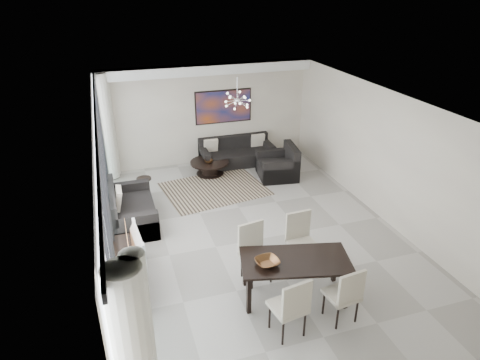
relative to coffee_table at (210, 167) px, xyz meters
name	(u,v)px	position (x,y,z in m)	size (l,w,h in m)	color
room_shell	(282,174)	(0.65, -3.56, 1.24)	(6.00, 9.00, 2.90)	#A8A39B
window_wall	(112,197)	(-2.67, -3.56, 1.25)	(0.37, 8.95, 2.90)	white
soffit	(207,70)	(0.19, 0.74, 2.56)	(5.98, 0.40, 0.26)	white
painting	(223,107)	(0.69, 0.91, 1.44)	(1.68, 0.04, 0.98)	#A14316
chandelier	(237,100)	(0.49, -1.06, 2.14)	(0.66, 0.66, 0.71)	silver
rug	(215,189)	(-0.12, -0.96, -0.21)	(2.54, 1.95, 0.01)	black
coffee_table	(210,167)	(0.00, 0.00, 0.00)	(1.09, 1.09, 0.38)	black
bowl_coffee	(209,161)	(-0.04, -0.05, 0.20)	(0.24, 0.24, 0.08)	brown
sofa_main	(236,155)	(0.95, 0.51, 0.05)	(2.14, 0.88, 0.78)	black
loveseat	(129,212)	(-2.37, -2.06, 0.09)	(1.01, 1.79, 0.90)	black
armchair	(279,166)	(1.78, -0.75, 0.09)	(1.15, 1.19, 0.89)	black
side_table	(144,184)	(-1.89, -0.82, 0.12)	(0.37, 0.37, 0.51)	black
tv_console	(128,273)	(-2.57, -4.27, 0.06)	(0.50, 1.78, 0.56)	black
television	(134,246)	(-2.41, -4.27, 0.62)	(0.96, 0.13, 0.56)	gray
dining_table	(295,264)	(0.13, -5.41, 0.46)	(1.99, 1.32, 0.76)	black
dining_chair_sw	(292,305)	(-0.30, -6.25, 0.41)	(0.57, 0.57, 1.08)	#B8B099
dining_chair_se	(346,293)	(0.63, -6.23, 0.38)	(0.53, 0.53, 1.03)	#B8B099
dining_chair_nw	(254,247)	(-0.35, -4.68, 0.42)	(0.58, 0.58, 1.09)	#B8B099
dining_chair_ne	(300,236)	(0.61, -4.59, 0.42)	(0.53, 0.53, 1.10)	#B8B099
bowl_dining	(267,262)	(-0.37, -5.39, 0.59)	(0.39, 0.39, 0.09)	brown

